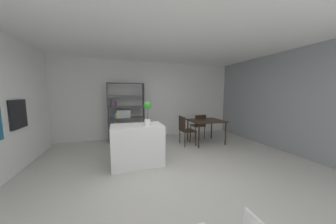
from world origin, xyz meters
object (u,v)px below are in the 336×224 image
object	(u,v)px
kitchen_island	(137,145)
open_bookshelf	(124,114)
dining_table	(206,123)
dining_chair_island_side	(185,128)
built_in_oven	(18,114)
dining_chair_far	(199,124)
potted_plant_on_island	(147,112)

from	to	relation	value
kitchen_island	open_bookshelf	xyz separation A→B (m)	(-0.21, 2.00, 0.48)
dining_table	dining_chair_island_side	bearing A→B (deg)	-179.96
built_in_oven	dining_chair_island_side	size ratio (longest dim) A/B	0.65
dining_chair_island_side	dining_chair_far	distance (m)	0.88
built_in_oven	dining_chair_far	size ratio (longest dim) A/B	0.68
dining_chair_far	dining_table	bearing A→B (deg)	89.99
kitchen_island	dining_chair_island_side	distance (m)	1.83
open_bookshelf	dining_table	bearing A→B (deg)	-23.12
potted_plant_on_island	dining_table	xyz separation A→B (m)	(2.09, 1.05, -0.54)
potted_plant_on_island	built_in_oven	bearing A→B (deg)	166.63
dining_table	dining_chair_island_side	world-z (taller)	dining_chair_island_side
open_bookshelf	kitchen_island	bearing A→B (deg)	-84.03
built_in_oven	dining_chair_island_side	distance (m)	3.99
built_in_oven	kitchen_island	world-z (taller)	built_in_oven
potted_plant_on_island	dining_table	size ratio (longest dim) A/B	0.50
kitchen_island	dining_chair_far	bearing A→B (deg)	31.25
kitchen_island	dining_chair_island_side	size ratio (longest dim) A/B	1.24
built_in_oven	dining_chair_island_side	world-z (taller)	built_in_oven
kitchen_island	dining_chair_far	world-z (taller)	kitchen_island
kitchen_island	open_bookshelf	world-z (taller)	open_bookshelf
kitchen_island	potted_plant_on_island	world-z (taller)	potted_plant_on_island
kitchen_island	dining_chair_island_side	xyz separation A→B (m)	(1.57, 0.93, 0.09)
open_bookshelf	dining_chair_far	xyz separation A→B (m)	(2.52, -0.60, -0.40)
kitchen_island	dining_chair_far	xyz separation A→B (m)	(2.31, 1.40, 0.07)
kitchen_island	dining_table	world-z (taller)	kitchen_island
dining_table	open_bookshelf	bearing A→B (deg)	156.88
built_in_oven	dining_chair_far	xyz separation A→B (m)	(4.66, 0.92, -0.66)
open_bookshelf	dining_chair_far	bearing A→B (deg)	-13.42
dining_chair_far	kitchen_island	bearing A→B (deg)	31.24
dining_chair_island_side	dining_chair_far	bearing A→B (deg)	-57.63
kitchen_island	open_bookshelf	size ratio (longest dim) A/B	0.58
kitchen_island	potted_plant_on_island	xyz separation A→B (m)	(0.22, -0.13, 0.76)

